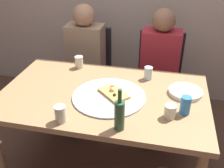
{
  "coord_description": "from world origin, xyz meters",
  "views": [
    {
      "loc": [
        0.41,
        -1.53,
        1.72
      ],
      "look_at": [
        0.05,
        0.06,
        0.78
      ],
      "focal_mm": 41.78,
      "sensor_mm": 36.0,
      "label": 1
    }
  ],
  "objects": [
    {
      "name": "wine_bottle",
      "position": [
        0.19,
        -0.36,
        0.83
      ],
      "size": [
        0.06,
        0.06,
        0.27
      ],
      "color": "#2D5133",
      "rests_on": "dining_table"
    },
    {
      "name": "pizza_tray",
      "position": [
        0.05,
        -0.04,
        0.74
      ],
      "size": [
        0.51,
        0.51,
        0.01
      ],
      "primitive_type": "cylinder",
      "color": "#ADADB2",
      "rests_on": "dining_table"
    },
    {
      "name": "wine_glass",
      "position": [
        -0.17,
        -0.36,
        0.79
      ],
      "size": [
        0.07,
        0.07,
        0.11
      ],
      "primitive_type": "cylinder",
      "color": "beige",
      "rests_on": "dining_table"
    },
    {
      "name": "guest_in_sweater",
      "position": [
        -0.38,
        0.7,
        0.64
      ],
      "size": [
        0.36,
        0.56,
        1.17
      ],
      "rotation": [
        0.0,
        0.0,
        3.14
      ],
      "color": "#937A60",
      "rests_on": "ground_plane"
    },
    {
      "name": "dining_table",
      "position": [
        0.0,
        0.0,
        0.66
      ],
      "size": [
        1.48,
        0.89,
        0.73
      ],
      "color": "#99754C",
      "rests_on": "ground_plane"
    },
    {
      "name": "tumbler_near",
      "position": [
        0.47,
        -0.18,
        0.78
      ],
      "size": [
        0.07,
        0.07,
        0.09
      ],
      "primitive_type": "cylinder",
      "color": "beige",
      "rests_on": "dining_table"
    },
    {
      "name": "guest_in_beanie",
      "position": [
        0.36,
        0.7,
        0.64
      ],
      "size": [
        0.36,
        0.56,
        1.17
      ],
      "rotation": [
        0.0,
        0.0,
        3.14
      ],
      "color": "maroon",
      "rests_on": "ground_plane"
    },
    {
      "name": "plate_stack",
      "position": [
        0.57,
        0.12,
        0.75
      ],
      "size": [
        0.24,
        0.24,
        0.03
      ],
      "primitive_type": "cylinder",
      "color": "white",
      "rests_on": "dining_table"
    },
    {
      "name": "pizza_slice_last",
      "position": [
        0.08,
        -0.01,
        0.76
      ],
      "size": [
        0.25,
        0.25,
        0.05
      ],
      "color": "tan",
      "rests_on": "pizza_tray"
    },
    {
      "name": "tumbler_far",
      "position": [
        0.29,
        0.29,
        0.78
      ],
      "size": [
        0.06,
        0.06,
        0.1
      ],
      "primitive_type": "cylinder",
      "color": "silver",
      "rests_on": "dining_table"
    },
    {
      "name": "chair_right",
      "position": [
        0.36,
        0.85,
        0.51
      ],
      "size": [
        0.44,
        0.44,
        0.9
      ],
      "rotation": [
        0.0,
        0.0,
        3.14
      ],
      "color": "black",
      "rests_on": "ground_plane"
    },
    {
      "name": "soda_can",
      "position": [
        0.56,
        -0.12,
        0.8
      ],
      "size": [
        0.07,
        0.07,
        0.12
      ],
      "primitive_type": "cylinder",
      "color": "#337AC1",
      "rests_on": "dining_table"
    },
    {
      "name": "ground_plane",
      "position": [
        0.0,
        0.0,
        0.0
      ],
      "size": [
        8.0,
        8.0,
        0.0
      ],
      "primitive_type": "plane",
      "color": "#513828"
    },
    {
      "name": "chair_left",
      "position": [
        -0.38,
        0.85,
        0.51
      ],
      "size": [
        0.44,
        0.44,
        0.9
      ],
      "rotation": [
        0.0,
        0.0,
        3.14
      ],
      "color": "black",
      "rests_on": "ground_plane"
    },
    {
      "name": "short_glass",
      "position": [
        -0.3,
        0.36,
        0.78
      ],
      "size": [
        0.07,
        0.07,
        0.1
      ],
      "primitive_type": "cylinder",
      "color": "beige",
      "rests_on": "dining_table"
    }
  ]
}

